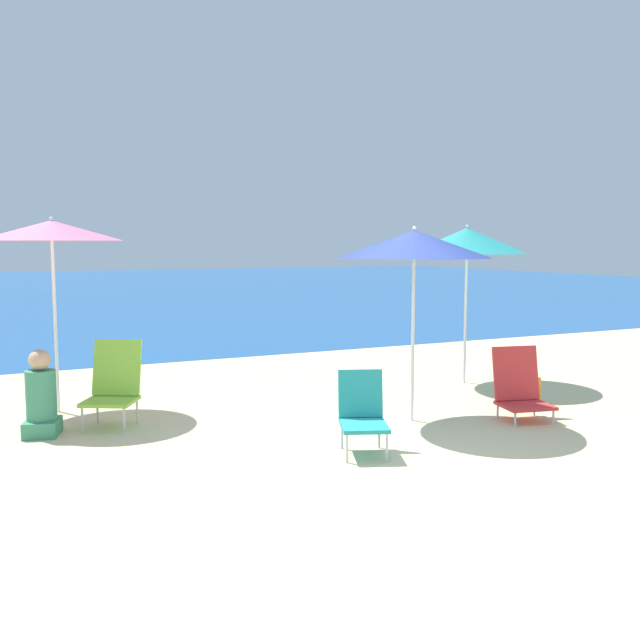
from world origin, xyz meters
TOP-DOWN VIEW (x-y plane):
  - ground_plane at (0.00, 0.00)m, footprint 60.00×60.00m
  - sea_water at (0.00, 25.57)m, footprint 60.00×40.00m
  - beach_umbrella_teal at (2.53, 2.20)m, footprint 1.59×1.59m
  - beach_umbrella_pink at (-2.67, 2.81)m, footprint 1.54×1.54m
  - beach_umbrella_navy at (0.73, 0.74)m, footprint 1.61×1.61m
  - beach_chair_teal at (-0.32, -0.04)m, footprint 0.59×0.67m
  - beach_chair_red at (1.84, 0.32)m, footprint 0.62×0.64m
  - beach_chair_lime at (-2.19, 1.93)m, footprint 0.72×0.75m
  - person_seated_near at (-2.91, 1.82)m, footprint 0.42×0.45m
  - backpack_orange at (2.36, 0.81)m, footprint 0.33×0.20m

SIDE VIEW (x-z plane):
  - ground_plane at x=0.00m, z-range 0.00..0.00m
  - sea_water at x=0.00m, z-range 0.00..0.01m
  - backpack_orange at x=2.36m, z-range 0.00..0.32m
  - beach_chair_red at x=1.84m, z-range -0.05..0.73m
  - person_seated_near at x=-2.91m, z-range -0.07..0.80m
  - beach_chair_teal at x=-0.32m, z-range 0.01..0.74m
  - beach_chair_lime at x=-2.19m, z-range 0.00..0.88m
  - beach_umbrella_navy at x=0.73m, z-range 0.85..2.93m
  - beach_umbrella_teal at x=2.53m, z-range 0.86..3.01m
  - beach_umbrella_pink at x=-2.67m, z-range 0.94..3.13m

